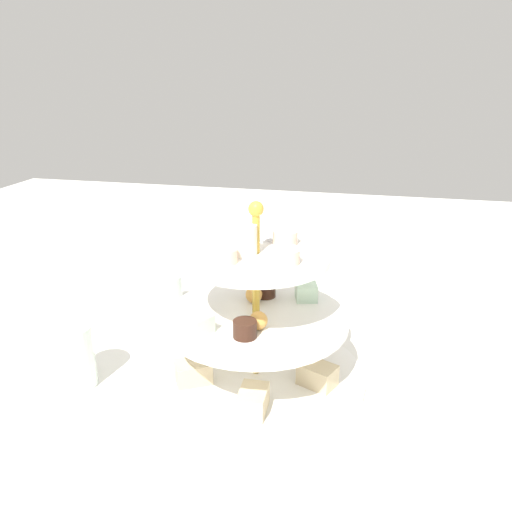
% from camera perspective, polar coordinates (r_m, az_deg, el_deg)
% --- Properties ---
extents(ground_plane, '(2.40, 2.40, 0.00)m').
position_cam_1_polar(ground_plane, '(0.75, -0.00, -13.43)').
color(ground_plane, silver).
extents(tiered_serving_stand, '(0.31, 0.31, 0.26)m').
position_cam_1_polar(tiered_serving_stand, '(0.71, -0.05, -8.36)').
color(tiered_serving_stand, white).
rests_on(tiered_serving_stand, ground_plane).
extents(water_glass_tall_right, '(0.07, 0.07, 0.12)m').
position_cam_1_polar(water_glass_tall_right, '(0.72, 22.83, -11.46)').
color(water_glass_tall_right, silver).
rests_on(water_glass_tall_right, ground_plane).
extents(water_glass_short_left, '(0.06, 0.06, 0.07)m').
position_cam_1_polar(water_glass_short_left, '(0.95, -10.13, -4.01)').
color(water_glass_short_left, silver).
rests_on(water_glass_short_left, ground_plane).
extents(teacup_with_saucer, '(0.09, 0.09, 0.05)m').
position_cam_1_polar(teacup_with_saucer, '(1.00, -1.57, -2.93)').
color(teacup_with_saucer, white).
rests_on(teacup_with_saucer, ground_plane).
extents(butter_knife_right, '(0.16, 0.09, 0.00)m').
position_cam_1_polar(butter_knife_right, '(0.99, 12.55, -5.01)').
color(butter_knife_right, silver).
rests_on(butter_knife_right, ground_plane).
extents(water_glass_mid_back, '(0.06, 0.06, 0.09)m').
position_cam_1_polar(water_glass_mid_back, '(0.75, -19.83, -10.47)').
color(water_glass_mid_back, silver).
rests_on(water_glass_mid_back, ground_plane).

